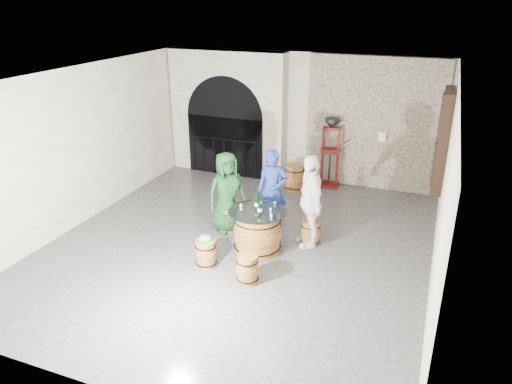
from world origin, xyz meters
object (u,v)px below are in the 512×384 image
at_px(wine_bottle_left, 257,203).
at_px(wine_bottle_center, 260,208).
at_px(barrel_stool_far, 272,216).
at_px(wine_bottle_right, 260,201).
at_px(person_blue, 272,190).
at_px(barrel_stool_left, 228,219).
at_px(person_white, 310,201).
at_px(barrel_table, 257,232).
at_px(corking_press, 331,148).
at_px(barrel_stool_near_right, 248,269).
at_px(side_barrel, 294,177).
at_px(barrel_stool_right, 310,233).
at_px(person_green, 227,192).
at_px(barrel_stool_near_left, 206,254).

bearing_deg(wine_bottle_left, wine_bottle_center, -56.70).
xyz_separation_m(barrel_stool_far, wine_bottle_right, (0.07, -0.89, 0.71)).
bearing_deg(person_blue, barrel_stool_far, 81.34).
height_order(barrel_stool_left, wine_bottle_center, wine_bottle_center).
height_order(barrel_stool_left, person_white, person_white).
xyz_separation_m(barrel_table, barrel_stool_left, (-0.87, 0.60, -0.16)).
bearing_deg(corking_press, barrel_stool_near_right, -96.52).
xyz_separation_m(barrel_table, side_barrel, (-0.25, 3.17, -0.08)).
bearing_deg(barrel_stool_right, person_white, -143.61).
distance_m(barrel_stool_near_right, person_green, 2.07).
height_order(barrel_stool_right, wine_bottle_right, wine_bottle_right).
distance_m(barrel_stool_left, barrel_stool_near_left, 1.44).
distance_m(barrel_stool_left, corking_press, 3.47).
distance_m(barrel_stool_near_right, person_blue, 2.18).
bearing_deg(barrel_stool_right, person_green, -179.63).
height_order(barrel_stool_far, barrel_stool_right, same).
relative_size(barrel_stool_right, wine_bottle_left, 1.54).
bearing_deg(person_green, side_barrel, 26.38).
relative_size(barrel_stool_near_left, person_white, 0.28).
distance_m(barrel_stool_near_right, corking_press, 4.80).
distance_m(barrel_stool_far, person_blue, 0.58).
bearing_deg(barrel_stool_near_right, wine_bottle_center, 98.15).
distance_m(barrel_table, barrel_stool_near_left, 1.07).
xyz_separation_m(barrel_stool_near_right, wine_bottle_right, (-0.24, 1.19, 0.71)).
bearing_deg(person_white, barrel_table, -83.93).
bearing_deg(barrel_stool_far, barrel_stool_left, -149.99).
relative_size(wine_bottle_left, corking_press, 0.19).
bearing_deg(wine_bottle_center, barrel_stool_far, 98.47).
bearing_deg(person_white, barrel_stool_near_left, -76.18).
bearing_deg(barrel_stool_far, barrel_stool_near_left, -106.91).
xyz_separation_m(barrel_table, person_white, (0.82, 0.60, 0.50)).
distance_m(barrel_stool_near_right, person_white, 1.86).
bearing_deg(barrel_stool_near_left, wine_bottle_left, 55.54).
bearing_deg(wine_bottle_center, wine_bottle_left, 123.30).
bearing_deg(barrel_table, side_barrel, 94.59).
bearing_deg(barrel_table, barrel_stool_right, 36.39).
distance_m(person_white, wine_bottle_center, 1.04).
bearing_deg(person_green, barrel_stool_near_right, -105.45).
height_order(barrel_stool_near_right, person_blue, person_blue).
relative_size(barrel_stool_near_left, wine_bottle_center, 1.54).
height_order(person_green, corking_press, corking_press).
distance_m(barrel_stool_left, wine_bottle_center, 1.41).
bearing_deg(barrel_stool_near_left, barrel_table, 51.62).
distance_m(barrel_stool_far, barrel_stool_near_right, 2.11).
distance_m(wine_bottle_left, corking_press, 3.67).
xyz_separation_m(wine_bottle_left, corking_press, (0.52, 3.63, 0.06)).
relative_size(barrel_stool_left, barrel_stool_right, 1.00).
distance_m(barrel_stool_near_right, wine_bottle_center, 1.15).
relative_size(person_blue, wine_bottle_right, 5.12).
bearing_deg(barrel_stool_near_right, barrel_stool_near_left, 166.86).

